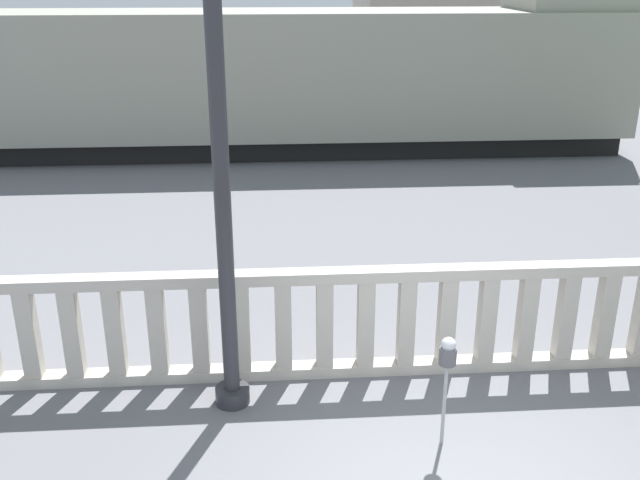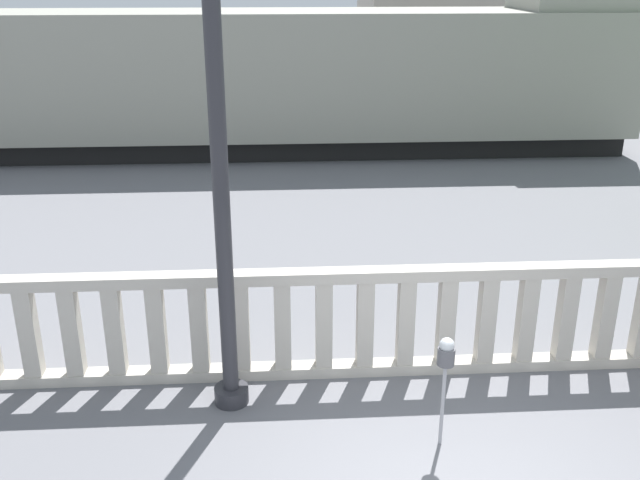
{
  "view_description": "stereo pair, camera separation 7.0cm",
  "coord_description": "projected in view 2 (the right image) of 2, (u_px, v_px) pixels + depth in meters",
  "views": [
    {
      "loc": [
        -1.62,
        -5.27,
        4.82
      ],
      "look_at": [
        -1.0,
        3.49,
        1.43
      ],
      "focal_mm": 40.0,
      "sensor_mm": 36.0,
      "label": 1
    },
    {
      "loc": [
        -1.55,
        -5.28,
        4.82
      ],
      "look_at": [
        -1.0,
        3.49,
        1.43
      ],
      "focal_mm": 40.0,
      "sensor_mm": 36.0,
      "label": 2
    }
  ],
  "objects": [
    {
      "name": "lamppost",
      "position": [
        218.0,
        141.0,
        7.29
      ],
      "size": [
        0.4,
        0.4,
        6.3
      ],
      "color": "#2D2D33",
      "rests_on": "ground"
    },
    {
      "name": "parking_meter",
      "position": [
        446.0,
        359.0,
        7.31
      ],
      "size": [
        0.18,
        0.18,
        1.29
      ],
      "color": "#99999E",
      "rests_on": "ground"
    },
    {
      "name": "train_near",
      "position": [
        210.0,
        80.0,
        19.07
      ],
      "size": [
        22.99,
        3.09,
        4.33
      ],
      "color": "black",
      "rests_on": "ground"
    },
    {
      "name": "balustrade",
      "position": [
        406.0,
        321.0,
        8.8
      ],
      "size": [
        16.81,
        0.24,
        1.42
      ],
      "color": "#BCB5A8",
      "rests_on": "ground"
    }
  ]
}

